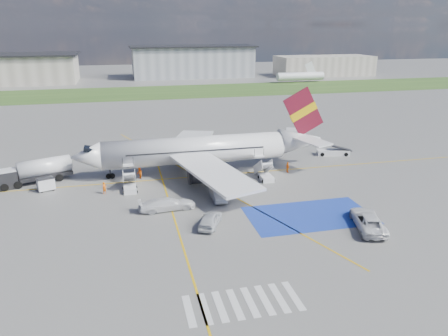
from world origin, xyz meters
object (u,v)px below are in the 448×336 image
Objects in this scene: car_silver_b at (218,194)px; van_white_b at (167,202)px; fuel_tanker at (36,173)px; van_white_a at (368,218)px; belt_loader at (333,153)px; gpu_cart at (46,185)px; car_silver_a at (210,219)px; airliner at (205,149)px.

van_white_b is at bearing 15.02° from car_silver_b.
van_white_a is at bearing -52.60° from fuel_tanker.
car_silver_b is at bearing -47.76° from fuel_tanker.
belt_loader reaches higher than car_silver_b.
gpu_cart is at bearing -84.56° from fuel_tanker.
gpu_cart is 0.41× the size of belt_loader.
belt_loader is 1.27× the size of car_silver_a.
fuel_tanker is 45.64m from belt_loader.
airliner is 7.47× the size of van_white_b.
fuel_tanker is 1.71× the size of van_white_a.
car_silver_a is 7.46m from car_silver_b.
gpu_cart is (-21.58, -2.76, -2.62)m from airliner.
fuel_tanker is 1.96× the size of van_white_b.
airliner is 14.66m from van_white_b.
belt_loader is (43.85, 6.25, -0.36)m from gpu_cart.
van_white_a is (34.82, -19.48, 0.28)m from gpu_cart.
fuel_tanker is at bearing -15.81° from van_white_a.
van_white_a is (-9.04, -25.73, 0.64)m from belt_loader.
fuel_tanker reaches higher than belt_loader.
gpu_cart is 17.63m from van_white_b.
fuel_tanker is at bearing 46.85° from van_white_b.
van_white_b reaches higher than car_silver_a.
car_silver_a is 1.04× the size of car_silver_b.
van_white_a is at bearing 141.63° from car_silver_b.
airliner is at bearing -32.66° from van_white_b.
airliner is 18.49m from car_silver_a.
airliner reaches higher than belt_loader.
car_silver_a is 0.81× the size of van_white_a.
belt_loader is 33.20m from car_silver_a.
car_silver_a is at bearing 1.95° from van_white_a.
van_white_a is (13.78, -11.22, 0.33)m from car_silver_b.
van_white_b reaches higher than car_silver_b.
gpu_cart is (1.69, -3.49, -0.57)m from fuel_tanker.
belt_loader is at bearing 8.91° from airliner.
airliner reaches higher than van_white_b.
car_silver_a is (18.60, -15.31, 0.00)m from gpu_cart.
fuel_tanker is 1.66× the size of belt_loader.
car_silver_a is at bearing -99.37° from airliner.
car_silver_b is (2.44, 7.05, -0.06)m from car_silver_a.
airliner is 23.38m from fuel_tanker.
gpu_cart is at bearing -20.65° from car_silver_b.
belt_loader is at bearing -13.27° from gpu_cart.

